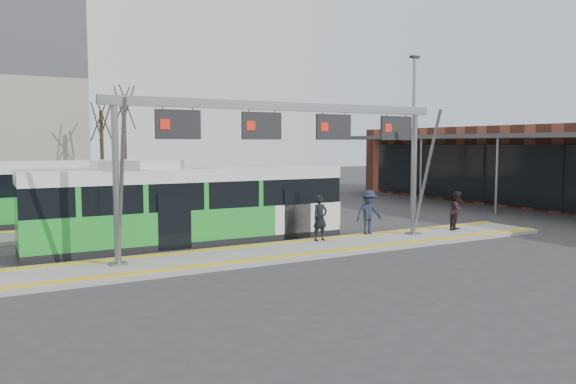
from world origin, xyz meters
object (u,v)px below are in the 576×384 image
hero_bus (189,206)px  passenger_a (320,218)px  passenger_c (369,212)px  passenger_b (457,211)px  gantry (291,132)px

hero_bus → passenger_a: hero_bus is taller
passenger_c → passenger_b: bearing=-8.8°
hero_bus → passenger_c: bearing=-15.1°
passenger_a → passenger_b: (6.65, -0.63, -0.04)m
passenger_a → passenger_c: size_ratio=0.96×
hero_bus → passenger_a: size_ratio=6.85×
gantry → passenger_c: size_ratio=7.11×
gantry → hero_bus: (-2.84, 2.85, -2.79)m
gantry → hero_bus: size_ratio=1.08×
gantry → passenger_b: gantry is taller
passenger_c → passenger_a: bearing=-170.8°
hero_bus → passenger_b: (11.10, -2.90, -0.52)m
gantry → hero_bus: gantry is taller
gantry → passenger_a: 3.70m
gantry → passenger_a: (1.62, 0.59, -3.27)m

